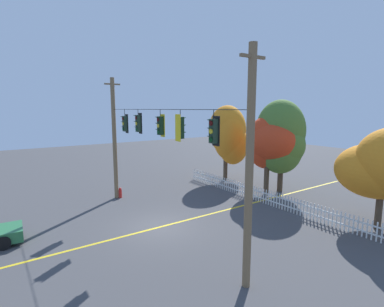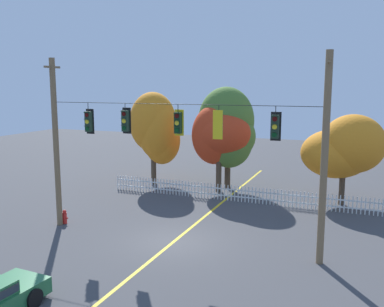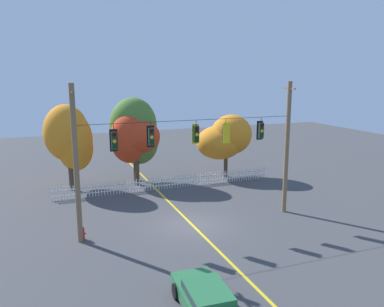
# 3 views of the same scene
# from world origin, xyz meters

# --- Properties ---
(ground) EXTENTS (80.00, 80.00, 0.00)m
(ground) POSITION_xyz_m (0.00, 0.00, 0.00)
(ground) COLOR #424244
(lane_centerline_stripe) EXTENTS (0.16, 36.00, 0.01)m
(lane_centerline_stripe) POSITION_xyz_m (0.00, 0.00, 0.00)
(lane_centerline_stripe) COLOR gold
(lane_centerline_stripe) RESTS_ON ground
(signal_support_span) EXTENTS (13.31, 1.10, 8.51)m
(signal_support_span) POSITION_xyz_m (0.00, 0.00, 4.33)
(signal_support_span) COLOR brown
(signal_support_span) RESTS_ON ground
(traffic_signal_northbound_primary) EXTENTS (0.43, 0.38, 1.52)m
(traffic_signal_northbound_primary) POSITION_xyz_m (-4.49, 0.01, 5.45)
(traffic_signal_northbound_primary) COLOR black
(traffic_signal_westbound_side) EXTENTS (0.43, 0.38, 1.42)m
(traffic_signal_westbound_side) POSITION_xyz_m (-2.44, 0.01, 5.55)
(traffic_signal_westbound_side) COLOR black
(traffic_signal_northbound_secondary) EXTENTS (0.43, 0.38, 1.40)m
(traffic_signal_northbound_secondary) POSITION_xyz_m (0.24, 0.01, 5.54)
(traffic_signal_northbound_secondary) COLOR black
(traffic_signal_eastbound_side) EXTENTS (0.43, 0.38, 1.45)m
(traffic_signal_eastbound_side) POSITION_xyz_m (2.13, -0.01, 5.53)
(traffic_signal_eastbound_side) COLOR black
(traffic_signal_southbound_primary) EXTENTS (0.43, 0.38, 1.42)m
(traffic_signal_southbound_primary) POSITION_xyz_m (4.54, 0.01, 5.53)
(traffic_signal_southbound_primary) COLOR black
(white_picket_fence) EXTENTS (17.67, 0.06, 1.00)m
(white_picket_fence) POSITION_xyz_m (0.98, 7.80, 0.50)
(white_picket_fence) COLOR white
(white_picket_fence) RESTS_ON ground
(autumn_maple_near_fence) EXTENTS (3.69, 3.33, 6.71)m
(autumn_maple_near_fence) POSITION_xyz_m (-6.07, 10.40, 4.05)
(autumn_maple_near_fence) COLOR #473828
(autumn_maple_near_fence) RESTS_ON ground
(autumn_maple_mid) EXTENTS (4.10, 3.41, 5.85)m
(autumn_maple_mid) POSITION_xyz_m (-1.22, 10.16, 3.87)
(autumn_maple_mid) COLOR #473828
(autumn_maple_mid) RESTS_ON ground
(autumn_oak_far_east) EXTENTS (4.11, 3.54, 7.09)m
(autumn_oak_far_east) POSITION_xyz_m (-0.79, 10.85, 4.08)
(autumn_oak_far_east) COLOR #473828
(autumn_oak_far_east) RESTS_ON ground
(autumn_maple_far_west) EXTENTS (4.91, 3.75, 5.50)m
(autumn_maple_far_west) POSITION_xyz_m (6.84, 9.64, 3.39)
(autumn_maple_far_west) COLOR #473828
(autumn_maple_far_west) RESTS_ON ground
(parked_car) EXTENTS (2.05, 4.39, 1.15)m
(parked_car) POSITION_xyz_m (-2.69, -8.46, 0.60)
(parked_car) COLOR #286B3D
(parked_car) RESTS_ON ground
(fire_hydrant) EXTENTS (0.38, 0.22, 0.75)m
(fire_hydrant) POSITION_xyz_m (-6.38, 0.23, 0.37)
(fire_hydrant) COLOR red
(fire_hydrant) RESTS_ON ground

